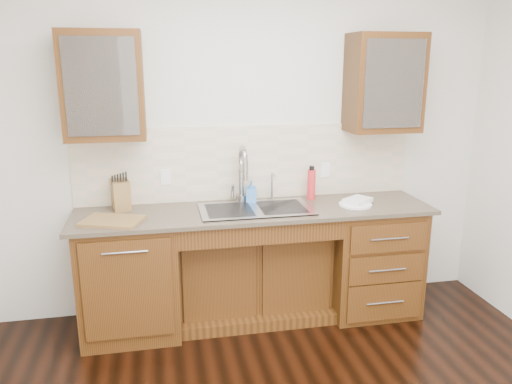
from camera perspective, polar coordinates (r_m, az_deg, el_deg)
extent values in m
cube|color=silver|center=(4.02, -1.12, 5.57)|extent=(4.00, 0.10, 2.70)
cube|color=#593014|center=(3.88, -14.19, -9.30)|extent=(0.70, 0.62, 0.88)
cube|color=#593014|center=(4.06, -0.36, -9.14)|extent=(1.20, 0.44, 0.70)
cube|color=#593014|center=(4.21, 12.77, -7.25)|extent=(0.70, 0.62, 0.88)
cube|color=#84705B|center=(3.77, -0.07, -2.18)|extent=(2.70, 0.65, 0.03)
cube|color=beige|center=(3.99, -0.96, 3.38)|extent=(2.70, 0.02, 0.59)
cube|color=#9E9EA5|center=(3.77, -0.03, -3.27)|extent=(0.84, 0.46, 0.19)
cylinder|color=#999993|center=(3.90, -1.70, 1.68)|extent=(0.04, 0.04, 0.40)
cylinder|color=#999993|center=(3.98, 1.84, 0.76)|extent=(0.02, 0.02, 0.24)
cube|color=#593014|center=(3.71, -17.04, 11.54)|extent=(0.55, 0.34, 0.75)
cube|color=#593014|center=(4.09, 14.40, 11.96)|extent=(0.55, 0.34, 0.75)
cube|color=white|center=(3.93, -10.27, 1.70)|extent=(0.08, 0.01, 0.12)
cube|color=white|center=(4.16, 7.93, 2.51)|extent=(0.08, 0.01, 0.12)
imported|color=#4080D0|center=(3.91, -0.56, 0.06)|extent=(0.09, 0.09, 0.18)
cylinder|color=red|center=(4.03, 6.34, 0.85)|extent=(0.08, 0.08, 0.24)
cylinder|color=white|center=(3.93, 11.28, -1.41)|extent=(0.33, 0.33, 0.01)
cube|color=white|center=(3.96, 11.55, -0.94)|extent=(0.26, 0.24, 0.03)
cube|color=#8C6846|center=(3.88, -15.20, -0.27)|extent=(0.16, 0.22, 0.22)
cube|color=brown|center=(3.61, -16.11, -3.17)|extent=(0.47, 0.40, 0.02)
imported|color=white|center=(3.72, -18.17, 10.58)|extent=(0.14, 0.14, 0.09)
imported|color=silver|center=(3.70, -14.54, 10.84)|extent=(0.11, 0.11, 0.09)
imported|color=silver|center=(4.04, 12.69, 11.29)|extent=(0.16, 0.16, 0.10)
imported|color=white|center=(4.12, 15.19, 11.18)|extent=(0.11, 0.11, 0.09)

